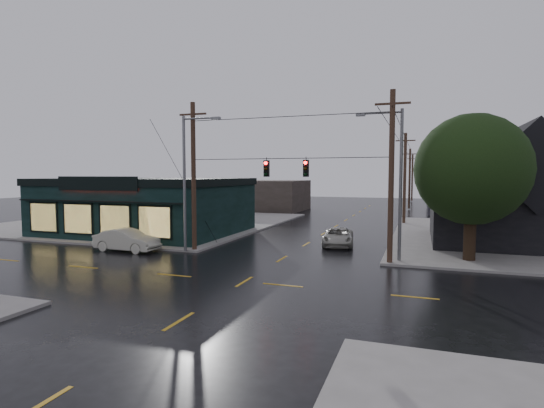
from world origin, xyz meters
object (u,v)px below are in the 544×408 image
(sedan_cream, at_px, (127,240))
(utility_pole_nw, at_px, (195,251))
(utility_pole_ne, at_px, (389,265))
(corner_tree, at_px, (472,170))
(suv_silver, at_px, (338,237))

(sedan_cream, bearing_deg, utility_pole_nw, -70.38)
(utility_pole_ne, bearing_deg, sedan_cream, -175.08)
(utility_pole_nw, xyz_separation_m, sedan_cream, (-4.44, -1.50, 0.77))
(utility_pole_ne, bearing_deg, corner_tree, 26.95)
(corner_tree, xyz_separation_m, utility_pole_nw, (-17.48, -2.28, -5.58))
(utility_pole_ne, bearing_deg, suv_silver, 125.87)
(corner_tree, height_order, utility_pole_nw, corner_tree)
(utility_pole_nw, distance_m, suv_silver, 10.57)
(utility_pole_nw, bearing_deg, sedan_cream, -161.32)
(sedan_cream, bearing_deg, corner_tree, -79.28)
(utility_pole_nw, relative_size, suv_silver, 2.15)
(corner_tree, distance_m, utility_pole_ne, 7.50)
(corner_tree, bearing_deg, sedan_cream, -170.22)
(sedan_cream, bearing_deg, utility_pole_ne, -84.14)
(utility_pole_ne, relative_size, sedan_cream, 2.17)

